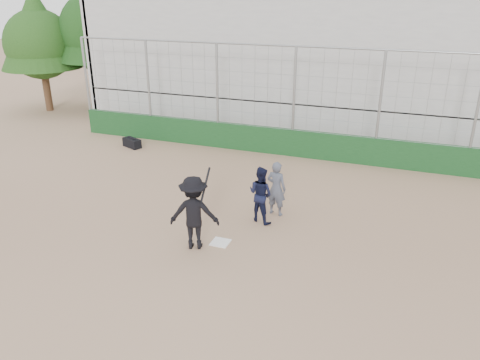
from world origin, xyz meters
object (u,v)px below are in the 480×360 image
(umpire, at_px, (276,191))
(equipment_bag, at_px, (132,143))
(batter_at_plate, at_px, (194,213))
(catcher_crouched, at_px, (260,203))

(umpire, xyz_separation_m, equipment_bag, (-7.02, 3.73, -0.52))
(umpire, distance_m, equipment_bag, 7.97)
(batter_at_plate, distance_m, equipment_bag, 8.39)
(umpire, relative_size, equipment_bag, 1.58)
(catcher_crouched, height_order, equipment_bag, catcher_crouched)
(catcher_crouched, distance_m, umpire, 0.65)
(batter_at_plate, bearing_deg, catcher_crouched, 59.89)
(equipment_bag, bearing_deg, catcher_crouched, -32.47)
(batter_at_plate, xyz_separation_m, umpire, (1.34, 2.39, -0.22))
(batter_at_plate, distance_m, catcher_crouched, 2.16)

